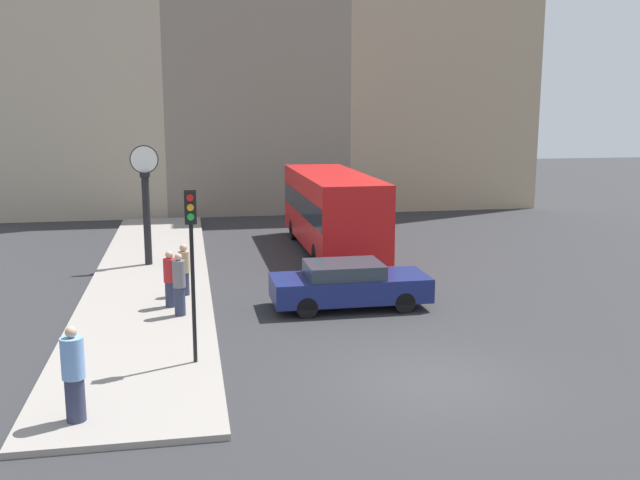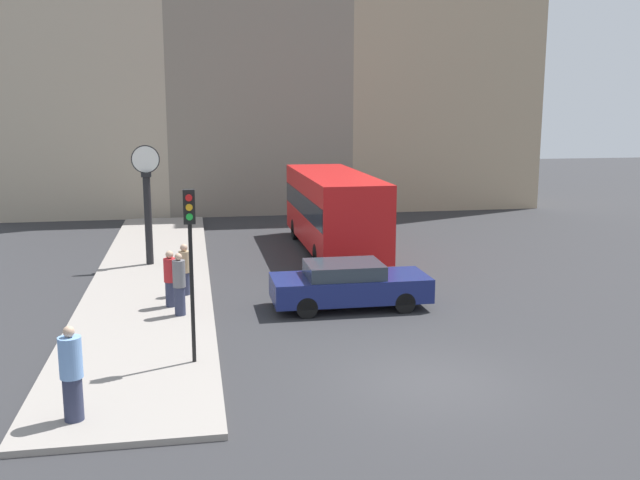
{
  "view_description": "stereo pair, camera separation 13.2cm",
  "coord_description": "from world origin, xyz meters",
  "px_view_note": "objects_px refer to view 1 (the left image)",
  "views": [
    {
      "loc": [
        -5.07,
        -13.88,
        5.89
      ],
      "look_at": [
        -1.42,
        5.59,
        2.13
      ],
      "focal_mm": 40.0,
      "sensor_mm": 36.0,
      "label": 1
    },
    {
      "loc": [
        -4.94,
        -13.91,
        5.89
      ],
      "look_at": [
        -1.42,
        5.59,
        2.13
      ],
      "focal_mm": 40.0,
      "sensor_mm": 36.0,
      "label": 2
    }
  ],
  "objects_px": {
    "traffic_light_near": "(191,240)",
    "pedestrian_tan_coat": "(184,270)",
    "sedan_car": "(349,284)",
    "street_clock": "(146,202)",
    "bus_distant": "(332,208)",
    "pedestrian_grey_jacket": "(179,285)",
    "pedestrian_red_top": "(170,279)",
    "pedestrian_blue_stripe": "(74,375)"
  },
  "relations": [
    {
      "from": "pedestrian_tan_coat",
      "to": "pedestrian_red_top",
      "type": "relative_size",
      "value": 0.97
    },
    {
      "from": "traffic_light_near",
      "to": "street_clock",
      "type": "xyz_separation_m",
      "value": [
        -1.53,
        10.6,
        -0.52
      ]
    },
    {
      "from": "pedestrian_tan_coat",
      "to": "pedestrian_grey_jacket",
      "type": "bearing_deg",
      "value": -93.38
    },
    {
      "from": "pedestrian_blue_stripe",
      "to": "sedan_car",
      "type": "bearing_deg",
      "value": 45.49
    },
    {
      "from": "bus_distant",
      "to": "pedestrian_red_top",
      "type": "distance_m",
      "value": 9.89
    },
    {
      "from": "street_clock",
      "to": "pedestrian_grey_jacket",
      "type": "relative_size",
      "value": 2.47
    },
    {
      "from": "bus_distant",
      "to": "pedestrian_blue_stripe",
      "type": "distance_m",
      "value": 16.99
    },
    {
      "from": "bus_distant",
      "to": "pedestrian_red_top",
      "type": "bearing_deg",
      "value": -129.82
    },
    {
      "from": "pedestrian_tan_coat",
      "to": "pedestrian_blue_stripe",
      "type": "xyz_separation_m",
      "value": [
        -1.99,
        -8.68,
        0.1
      ]
    },
    {
      "from": "pedestrian_tan_coat",
      "to": "pedestrian_blue_stripe",
      "type": "relative_size",
      "value": 0.88
    },
    {
      "from": "bus_distant",
      "to": "street_clock",
      "type": "relative_size",
      "value": 2.15
    },
    {
      "from": "bus_distant",
      "to": "street_clock",
      "type": "xyz_separation_m",
      "value": [
        -7.22,
        -1.71,
        0.63
      ]
    },
    {
      "from": "bus_distant",
      "to": "street_clock",
      "type": "height_order",
      "value": "street_clock"
    },
    {
      "from": "bus_distant",
      "to": "pedestrian_red_top",
      "type": "relative_size",
      "value": 5.67
    },
    {
      "from": "sedan_car",
      "to": "pedestrian_grey_jacket",
      "type": "distance_m",
      "value": 4.9
    },
    {
      "from": "pedestrian_red_top",
      "to": "pedestrian_grey_jacket",
      "type": "distance_m",
      "value": 0.98
    },
    {
      "from": "sedan_car",
      "to": "pedestrian_blue_stripe",
      "type": "bearing_deg",
      "value": -134.51
    },
    {
      "from": "sedan_car",
      "to": "traffic_light_near",
      "type": "height_order",
      "value": "traffic_light_near"
    },
    {
      "from": "pedestrian_red_top",
      "to": "street_clock",
      "type": "bearing_deg",
      "value": 98.8
    },
    {
      "from": "pedestrian_tan_coat",
      "to": "pedestrian_grey_jacket",
      "type": "relative_size",
      "value": 0.91
    },
    {
      "from": "bus_distant",
      "to": "traffic_light_near",
      "type": "height_order",
      "value": "traffic_light_near"
    },
    {
      "from": "bus_distant",
      "to": "pedestrian_grey_jacket",
      "type": "relative_size",
      "value": 5.32
    },
    {
      "from": "traffic_light_near",
      "to": "pedestrian_grey_jacket",
      "type": "relative_size",
      "value": 2.25
    },
    {
      "from": "street_clock",
      "to": "pedestrian_blue_stripe",
      "type": "distance_m",
      "value": 13.4
    },
    {
      "from": "sedan_car",
      "to": "traffic_light_near",
      "type": "distance_m",
      "value": 6.53
    },
    {
      "from": "sedan_car",
      "to": "street_clock",
      "type": "distance_m",
      "value": 9.02
    },
    {
      "from": "bus_distant",
      "to": "pedestrian_grey_jacket",
      "type": "bearing_deg",
      "value": -125.37
    },
    {
      "from": "traffic_light_near",
      "to": "pedestrian_blue_stripe",
      "type": "relative_size",
      "value": 2.17
    },
    {
      "from": "street_clock",
      "to": "pedestrian_blue_stripe",
      "type": "relative_size",
      "value": 2.39
    },
    {
      "from": "bus_distant",
      "to": "sedan_car",
      "type": "bearing_deg",
      "value": -98.12
    },
    {
      "from": "sedan_car",
      "to": "pedestrian_blue_stripe",
      "type": "height_order",
      "value": "pedestrian_blue_stripe"
    },
    {
      "from": "bus_distant",
      "to": "pedestrian_grey_jacket",
      "type": "xyz_separation_m",
      "value": [
        -6.04,
        -8.51,
        -0.79
      ]
    },
    {
      "from": "pedestrian_tan_coat",
      "to": "pedestrian_blue_stripe",
      "type": "bearing_deg",
      "value": -102.88
    },
    {
      "from": "street_clock",
      "to": "pedestrian_grey_jacket",
      "type": "bearing_deg",
      "value": -80.2
    },
    {
      "from": "traffic_light_near",
      "to": "pedestrian_tan_coat",
      "type": "xyz_separation_m",
      "value": [
        -0.23,
        5.97,
        -2.02
      ]
    },
    {
      "from": "sedan_car",
      "to": "bus_distant",
      "type": "relative_size",
      "value": 0.49
    },
    {
      "from": "bus_distant",
      "to": "pedestrian_blue_stripe",
      "type": "xyz_separation_m",
      "value": [
        -7.9,
        -15.02,
        -0.77
      ]
    },
    {
      "from": "sedan_car",
      "to": "street_clock",
      "type": "relative_size",
      "value": 1.06
    },
    {
      "from": "sedan_car",
      "to": "pedestrian_blue_stripe",
      "type": "distance_m",
      "value": 9.61
    },
    {
      "from": "pedestrian_blue_stripe",
      "to": "pedestrian_tan_coat",
      "type": "bearing_deg",
      "value": 77.12
    },
    {
      "from": "sedan_car",
      "to": "street_clock",
      "type": "xyz_separation_m",
      "value": [
        -6.05,
        6.45,
        1.73
      ]
    },
    {
      "from": "pedestrian_tan_coat",
      "to": "traffic_light_near",
      "type": "bearing_deg",
      "value": -87.79
    }
  ]
}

